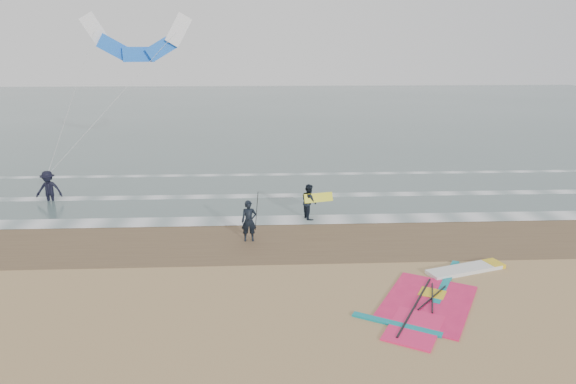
{
  "coord_description": "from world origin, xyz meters",
  "views": [
    {
      "loc": [
        -0.96,
        -12.88,
        7.28
      ],
      "look_at": [
        -0.07,
        5.0,
        2.2
      ],
      "focal_mm": 32.0,
      "sensor_mm": 36.0,
      "label": 1
    }
  ],
  "objects_px": {
    "windsurf_rig": "(440,293)",
    "person_walking": "(309,202)",
    "person_wading": "(48,183)",
    "person_standing": "(249,221)",
    "surf_kite": "(137,42)"
  },
  "relations": [
    {
      "from": "windsurf_rig",
      "to": "person_walking",
      "type": "height_order",
      "value": "person_walking"
    },
    {
      "from": "person_walking",
      "to": "person_wading",
      "type": "distance_m",
      "value": 12.79
    },
    {
      "from": "person_standing",
      "to": "person_wading",
      "type": "bearing_deg",
      "value": 147.07
    },
    {
      "from": "windsurf_rig",
      "to": "person_walking",
      "type": "xyz_separation_m",
      "value": [
        -3.37,
        7.33,
        0.75
      ]
    },
    {
      "from": "person_standing",
      "to": "windsurf_rig",
      "type": "bearing_deg",
      "value": -41.66
    },
    {
      "from": "windsurf_rig",
      "to": "surf_kite",
      "type": "height_order",
      "value": "surf_kite"
    },
    {
      "from": "windsurf_rig",
      "to": "surf_kite",
      "type": "distance_m",
      "value": 20.37
    },
    {
      "from": "windsurf_rig",
      "to": "person_standing",
      "type": "bearing_deg",
      "value": 141.01
    },
    {
      "from": "windsurf_rig",
      "to": "person_standing",
      "type": "relative_size",
      "value": 3.58
    },
    {
      "from": "person_wading",
      "to": "surf_kite",
      "type": "relative_size",
      "value": 0.24
    },
    {
      "from": "windsurf_rig",
      "to": "person_standing",
      "type": "height_order",
      "value": "person_standing"
    },
    {
      "from": "person_walking",
      "to": "surf_kite",
      "type": "height_order",
      "value": "surf_kite"
    },
    {
      "from": "person_standing",
      "to": "person_wading",
      "type": "height_order",
      "value": "person_wading"
    },
    {
      "from": "person_standing",
      "to": "person_wading",
      "type": "relative_size",
      "value": 0.86
    },
    {
      "from": "person_wading",
      "to": "person_walking",
      "type": "bearing_deg",
      "value": -17.17
    }
  ]
}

